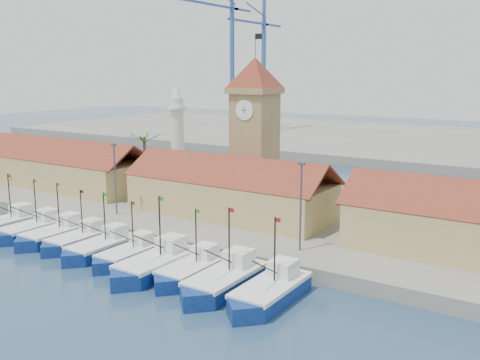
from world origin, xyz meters
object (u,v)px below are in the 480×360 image
Objects in this scene: boat_5 at (128,256)px; clock_tower at (255,128)px; minaret at (178,136)px; boat_0 at (5,225)px.

clock_tower is (1.10, 23.10, 11.27)m from boat_5.
clock_tower is at bearing -7.61° from minaret.
boat_5 is 30.08m from minaret.
boat_5 is at bearing -61.03° from minaret.
minaret is at bearing 75.34° from boat_0.
boat_0 is 33.77m from clock_tower.
boat_0 is 27.73m from minaret.
boat_5 is 0.54× the size of minaret.
boat_0 is at bearing -132.78° from clock_tower.
boat_0 is at bearing -179.20° from boat_5.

